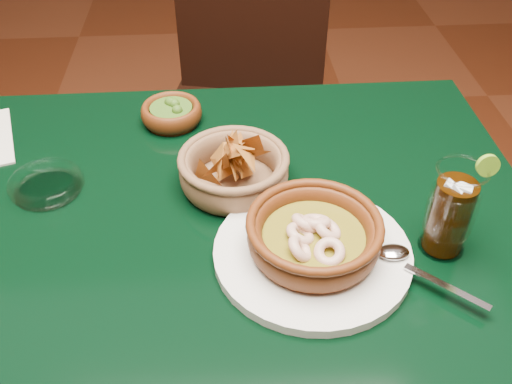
{
  "coord_description": "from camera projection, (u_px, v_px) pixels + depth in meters",
  "views": [
    {
      "loc": [
        0.09,
        -0.68,
        1.36
      ],
      "look_at": [
        0.14,
        -0.02,
        0.81
      ],
      "focal_mm": 40.0,
      "sensor_mm": 36.0,
      "label": 1
    }
  ],
  "objects": [
    {
      "name": "dining_table",
      "position": [
        173.0,
        260.0,
        0.97
      ],
      "size": [
        1.2,
        0.8,
        0.75
      ],
      "color": "black",
      "rests_on": "ground"
    },
    {
      "name": "dining_chair",
      "position": [
        245.0,
        101.0,
        1.6
      ],
      "size": [
        0.53,
        0.53,
        0.96
      ],
      "color": "black",
      "rests_on": "ground"
    },
    {
      "name": "shrimp_plate",
      "position": [
        314.0,
        240.0,
        0.82
      ],
      "size": [
        0.36,
        0.29,
        0.08
      ],
      "color": "silver",
      "rests_on": "dining_table"
    },
    {
      "name": "chip_basket",
      "position": [
        234.0,
        169.0,
        0.94
      ],
      "size": [
        0.22,
        0.22,
        0.13
      ],
      "color": "brown",
      "rests_on": "dining_table"
    },
    {
      "name": "guacamole_ramekin",
      "position": [
        172.0,
        112.0,
        1.1
      ],
      "size": [
        0.14,
        0.14,
        0.05
      ],
      "color": "#4B200A",
      "rests_on": "dining_table"
    },
    {
      "name": "cola_drink",
      "position": [
        451.0,
        211.0,
        0.81
      ],
      "size": [
        0.15,
        0.15,
        0.17
      ],
      "color": "white",
      "rests_on": "dining_table"
    },
    {
      "name": "glass_ashtray",
      "position": [
        47.0,
        184.0,
        0.94
      ],
      "size": [
        0.13,
        0.13,
        0.03
      ],
      "color": "white",
      "rests_on": "dining_table"
    }
  ]
}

